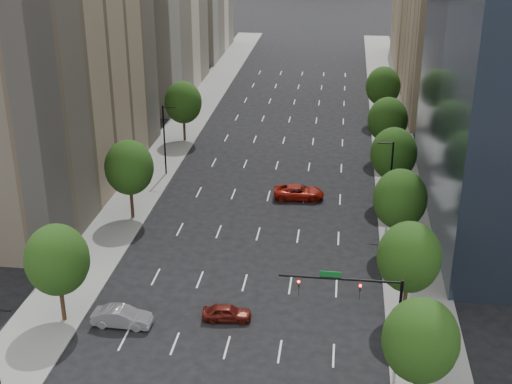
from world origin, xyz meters
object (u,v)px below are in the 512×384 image
at_px(car_silver, 122,317).
at_px(traffic_signal, 367,300).
at_px(car_red_far, 299,192).
at_px(car_maroon, 227,313).

bearing_deg(car_silver, traffic_signal, -94.59).
bearing_deg(car_red_far, traffic_signal, -171.16).
bearing_deg(traffic_signal, car_silver, 174.28).
bearing_deg(traffic_signal, car_red_far, 103.25).
bearing_deg(car_red_far, car_silver, 151.22).
height_order(car_maroon, car_red_far, car_red_far).
distance_m(traffic_signal, car_silver, 20.11).
xyz_separation_m(car_silver, car_red_far, (12.55, 27.70, -0.00)).
distance_m(car_maroon, car_silver, 8.58).
bearing_deg(car_silver, car_maroon, -76.20).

